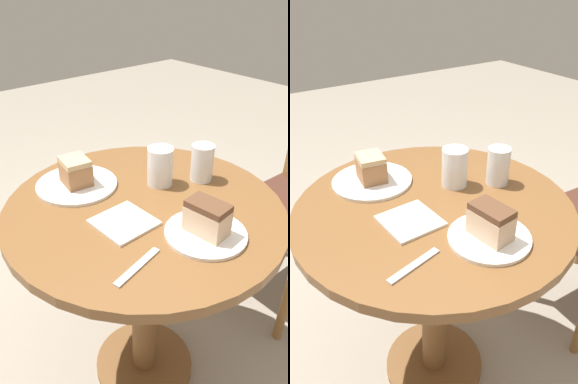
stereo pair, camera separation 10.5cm
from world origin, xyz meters
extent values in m
plane|color=gray|center=(0.00, 0.00, 0.00)|extent=(8.00, 8.00, 0.00)
cylinder|color=brown|center=(0.00, 0.00, 0.01)|extent=(0.37, 0.37, 0.03)
cylinder|color=brown|center=(0.00, 0.00, 0.37)|extent=(0.09, 0.09, 0.69)
cylinder|color=brown|center=(0.00, 0.00, 0.73)|extent=(0.80, 0.80, 0.03)
cylinder|color=olive|center=(-0.10, 0.52, 0.22)|extent=(0.04, 0.04, 0.45)
cylinder|color=white|center=(-0.21, -0.09, 0.75)|extent=(0.25, 0.25, 0.01)
cylinder|color=white|center=(0.21, 0.03, 0.75)|extent=(0.21, 0.21, 0.01)
cube|color=#9E6B42|center=(-0.21, -0.09, 0.79)|extent=(0.10, 0.09, 0.07)
cube|color=tan|center=(-0.21, -0.09, 0.83)|extent=(0.10, 0.09, 0.02)
cube|color=beige|center=(0.21, 0.03, 0.79)|extent=(0.11, 0.08, 0.07)
cube|color=brown|center=(0.21, 0.03, 0.83)|extent=(0.11, 0.08, 0.02)
cylinder|color=silver|center=(-0.06, 0.11, 0.79)|extent=(0.07, 0.07, 0.10)
cylinder|color=white|center=(-0.06, 0.11, 0.81)|extent=(0.08, 0.08, 0.12)
cylinder|color=silver|center=(0.01, 0.23, 0.78)|extent=(0.06, 0.06, 0.07)
cylinder|color=white|center=(0.01, 0.23, 0.81)|extent=(0.07, 0.07, 0.12)
cube|color=silver|center=(0.04, -0.10, 0.75)|extent=(0.15, 0.15, 0.01)
cube|color=silver|center=(0.19, -0.18, 0.75)|extent=(0.05, 0.15, 0.00)
camera|label=1|loc=(0.69, -0.58, 1.33)|focal=35.00mm
camera|label=2|loc=(0.75, -0.50, 1.33)|focal=35.00mm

